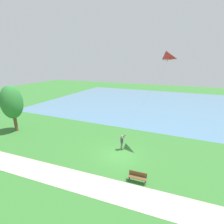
% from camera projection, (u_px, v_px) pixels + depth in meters
% --- Properties ---
extents(ground_plane, '(120.00, 120.00, 0.00)m').
position_uv_depth(ground_plane, '(119.00, 155.00, 17.61)').
color(ground_plane, '#33702D').
extents(lake_water, '(36.00, 44.00, 0.01)m').
position_uv_depth(lake_water, '(139.00, 102.00, 41.37)').
color(lake_water, teal).
rests_on(lake_water, ground).
extents(walkway_path, '(4.17, 32.08, 0.02)m').
position_uv_depth(walkway_path, '(75.00, 180.00, 13.78)').
color(walkway_path, '#B7AD99').
rests_on(walkway_path, ground).
extents(person_kite_flyer, '(0.56, 0.62, 1.83)m').
position_uv_depth(person_kite_flyer, '(122.00, 141.00, 18.36)').
color(person_kite_flyer, '#232328').
rests_on(person_kite_flyer, ground).
extents(flying_kite, '(3.22, 4.12, 8.92)m').
position_uv_depth(flying_kite, '(165.00, 57.00, 16.63)').
color(flying_kite, red).
extents(park_bench_near_walkway, '(0.52, 1.52, 0.88)m').
position_uv_depth(park_bench_near_walkway, '(138.00, 176.00, 13.51)').
color(park_bench_near_walkway, brown).
rests_on(park_bench_near_walkway, ground).
extents(tree_treeline_left, '(2.99, 2.60, 6.63)m').
position_uv_depth(tree_treeline_left, '(12.00, 102.00, 22.60)').
color(tree_treeline_left, brown).
rests_on(tree_treeline_left, ground).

